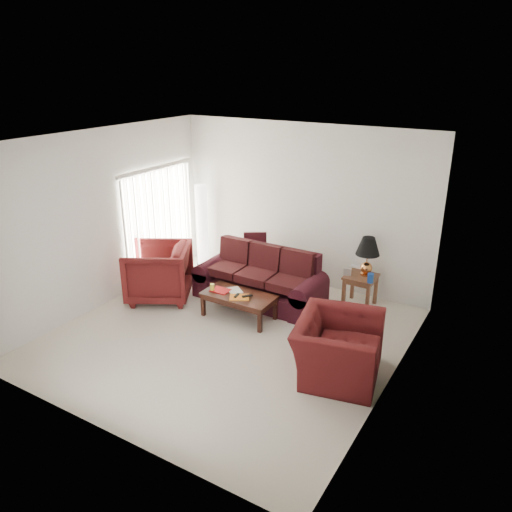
% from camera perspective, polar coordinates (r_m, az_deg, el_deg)
% --- Properties ---
extents(floor, '(5.00, 5.00, 0.00)m').
position_cam_1_polar(floor, '(7.86, -3.22, -9.10)').
color(floor, beige).
rests_on(floor, ground).
extents(blinds, '(0.10, 2.00, 2.16)m').
position_cam_1_polar(blinds, '(9.75, -10.94, 3.63)').
color(blinds, silver).
rests_on(blinds, ground).
extents(sofa, '(2.33, 1.11, 0.93)m').
position_cam_1_polar(sofa, '(8.74, 0.37, -2.37)').
color(sofa, black).
rests_on(sofa, ground).
extents(throw_pillow, '(0.48, 0.41, 0.45)m').
position_cam_1_polar(throw_pillow, '(9.54, -0.10, 1.43)').
color(throw_pillow, black).
rests_on(throw_pillow, sofa).
extents(end_table, '(0.57, 0.57, 0.57)m').
position_cam_1_polar(end_table, '(8.83, 11.79, -3.89)').
color(end_table, '#5C2C1F').
rests_on(end_table, ground).
extents(table_lamp, '(0.47, 0.47, 0.68)m').
position_cam_1_polar(table_lamp, '(8.63, 12.60, -0.05)').
color(table_lamp, '#C87B3E').
rests_on(table_lamp, end_table).
extents(clock, '(0.13, 0.07, 0.13)m').
position_cam_1_polar(clock, '(8.66, 10.40, -1.78)').
color(clock, '#B0B0B4').
rests_on(clock, end_table).
extents(blue_canister, '(0.11, 0.11, 0.16)m').
position_cam_1_polar(blue_canister, '(8.45, 12.96, -2.47)').
color(blue_canister, navy).
rests_on(blue_canister, end_table).
extents(picture_frame, '(0.16, 0.19, 0.06)m').
position_cam_1_polar(picture_frame, '(8.90, 11.47, -1.04)').
color(picture_frame, white).
rests_on(picture_frame, end_table).
extents(floor_lamp, '(0.35, 0.35, 1.72)m').
position_cam_1_polar(floor_lamp, '(10.28, -6.19, 3.53)').
color(floor_lamp, silver).
rests_on(floor_lamp, ground).
extents(armchair_left, '(1.48, 1.47, 1.00)m').
position_cam_1_polar(armchair_left, '(9.00, -11.08, -1.84)').
color(armchair_left, '#491111').
rests_on(armchair_left, ground).
extents(armchair_right, '(1.32, 1.44, 0.81)m').
position_cam_1_polar(armchair_right, '(6.87, 9.32, -10.33)').
color(armchair_right, '#440F11').
rests_on(armchair_right, ground).
extents(coffee_table, '(1.32, 0.93, 0.42)m').
position_cam_1_polar(coffee_table, '(8.29, -1.96, -5.72)').
color(coffee_table, black).
rests_on(coffee_table, ground).
extents(magazine_red, '(0.31, 0.23, 0.02)m').
position_cam_1_polar(magazine_red, '(8.33, -4.09, -3.94)').
color(magazine_red, red).
rests_on(magazine_red, coffee_table).
extents(magazine_white, '(0.34, 0.33, 0.02)m').
position_cam_1_polar(magazine_white, '(8.32, -2.46, -3.95)').
color(magazine_white, silver).
rests_on(magazine_white, coffee_table).
extents(magazine_orange, '(0.39, 0.36, 0.02)m').
position_cam_1_polar(magazine_orange, '(8.08, -1.91, -4.74)').
color(magazine_orange, orange).
rests_on(magazine_orange, coffee_table).
extents(remote_a, '(0.07, 0.16, 0.02)m').
position_cam_1_polar(remote_a, '(8.10, -2.22, -4.52)').
color(remote_a, black).
rests_on(remote_a, coffee_table).
extents(remote_b, '(0.15, 0.17, 0.02)m').
position_cam_1_polar(remote_b, '(8.08, -1.01, -4.57)').
color(remote_b, black).
rests_on(remote_b, coffee_table).
extents(yellow_glass, '(0.09, 0.09, 0.13)m').
position_cam_1_polar(yellow_glass, '(8.32, -5.02, -3.60)').
color(yellow_glass, yellow).
rests_on(yellow_glass, coffee_table).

